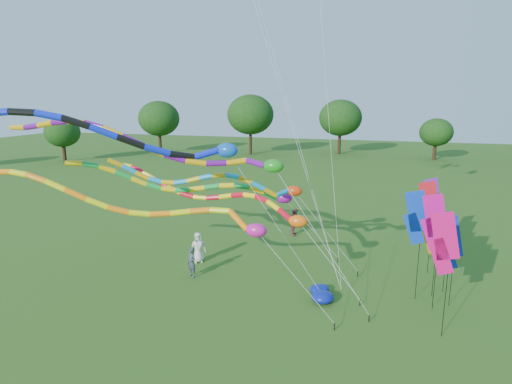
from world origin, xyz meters
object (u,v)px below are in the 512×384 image
(tube_kite_orange, at_px, (146,206))
(person_a, at_px, (198,247))
(person_c, at_px, (295,222))
(blue_nylon_heap, at_px, (321,294))
(tube_kite_red, at_px, (230,199))
(person_b, at_px, (192,262))

(tube_kite_orange, xyz_separation_m, person_a, (-0.33, 5.69, -3.80))
(person_a, height_order, person_c, person_c)
(blue_nylon_heap, bearing_deg, person_c, 108.70)
(tube_kite_orange, height_order, person_a, tube_kite_orange)
(blue_nylon_heap, height_order, person_a, person_a)
(tube_kite_red, xyz_separation_m, person_b, (-1.88, -0.65, -3.28))
(tube_kite_red, relative_size, tube_kite_orange, 0.85)
(blue_nylon_heap, xyz_separation_m, person_a, (-7.21, 2.52, 0.62))
(tube_kite_orange, bearing_deg, blue_nylon_heap, 20.67)
(blue_nylon_heap, relative_size, person_c, 1.07)
(person_a, height_order, person_b, person_a)
(tube_kite_orange, height_order, person_c, tube_kite_orange)
(person_c, bearing_deg, tube_kite_red, 157.31)
(blue_nylon_heap, height_order, person_b, person_b)
(person_a, xyz_separation_m, person_b, (0.52, -2.00, -0.06))
(tube_kite_orange, height_order, person_b, tube_kite_orange)
(tube_kite_red, distance_m, blue_nylon_heap, 6.27)
(blue_nylon_heap, bearing_deg, person_a, 160.71)
(person_a, bearing_deg, person_b, -106.48)
(blue_nylon_heap, relative_size, person_b, 1.19)
(person_a, xyz_separation_m, person_c, (4.22, 6.33, 0.03))
(tube_kite_red, height_order, blue_nylon_heap, tube_kite_red)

